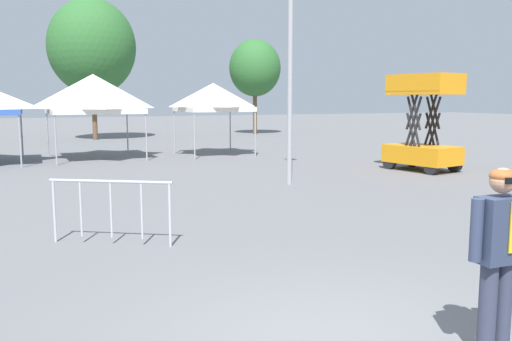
{
  "coord_description": "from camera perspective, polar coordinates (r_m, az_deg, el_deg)",
  "views": [
    {
      "loc": [
        -2.75,
        -4.1,
        2.38
      ],
      "look_at": [
        0.59,
        3.26,
        1.3
      ],
      "focal_mm": 37.59,
      "sensor_mm": 36.0,
      "label": 1
    }
  ],
  "objects": [
    {
      "name": "person_foreground",
      "position": [
        5.33,
        24.41,
        -7.7
      ],
      "size": [
        0.65,
        0.27,
        1.78
      ],
      "color": "#33384C",
      "rests_on": "ground"
    },
    {
      "name": "tree_behind_tents_left",
      "position": [
        36.78,
        -0.11,
        10.84
      ],
      "size": [
        3.47,
        3.47,
        6.38
      ],
      "color": "brown",
      "rests_on": "ground"
    },
    {
      "name": "crowd_barrier_near_person",
      "position": [
        9.07,
        -15.21,
        -2.99
      ],
      "size": [
        1.79,
        1.18,
        1.08
      ],
      "color": "#B7BABF",
      "rests_on": "ground"
    },
    {
      "name": "tree_behind_tents_right",
      "position": [
        33.06,
        -17.07,
        12.46
      ],
      "size": [
        4.98,
        4.98,
        8.11
      ],
      "color": "brown",
      "rests_on": "ground"
    },
    {
      "name": "scissor_lift",
      "position": [
        18.74,
        17.3,
        3.12
      ],
      "size": [
        1.78,
        2.51,
        3.19
      ],
      "color": "black",
      "rests_on": "ground"
    },
    {
      "name": "canopy_tent_behind_right",
      "position": [
        22.93,
        -4.56,
        7.77
      ],
      "size": [
        2.85,
        2.85,
        3.05
      ],
      "color": "#9E9EA3",
      "rests_on": "ground"
    },
    {
      "name": "canopy_tent_right_of_center",
      "position": [
        22.4,
        -16.9,
        7.82
      ],
      "size": [
        3.56,
        3.56,
        3.36
      ],
      "color": "#9E9EA3",
      "rests_on": "ground"
    }
  ]
}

